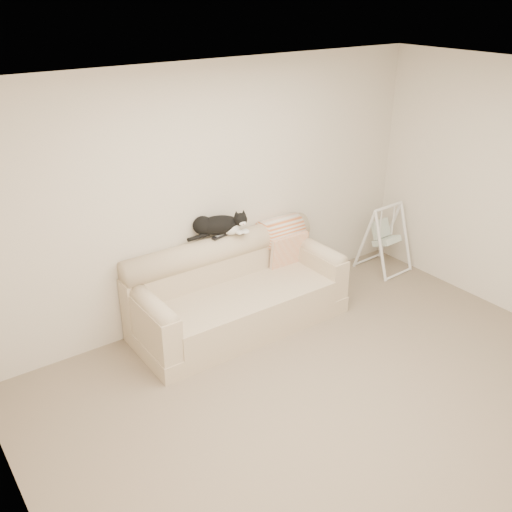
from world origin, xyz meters
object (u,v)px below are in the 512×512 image
Objects in this scene: remote_b at (238,231)px; baby_swing at (385,237)px; sofa at (235,293)px; tuxedo_cat at (218,225)px; remote_a at (220,236)px.

baby_swing is at bearing -6.84° from remote_b.
sofa is 3.43× the size of tuxedo_cat.
tuxedo_cat reaches higher than baby_swing.
remote_b is at bearing -8.33° from tuxedo_cat.
tuxedo_cat is at bearing 171.67° from remote_b.
remote_a is 0.11m from tuxedo_cat.
remote_b is at bearing 1.39° from remote_a.
remote_a is 2.28m from baby_swing.
remote_b is 0.19× the size of baby_swing.
baby_swing is (2.19, -0.01, 0.07)m from sofa.
sofa is 11.79× the size of remote_a.
sofa is at bearing -81.96° from remote_a.
tuxedo_cat is (-0.02, 0.26, 0.67)m from sofa.
sofa is at bearing -129.70° from remote_b.
remote_b reaches higher than baby_swing.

